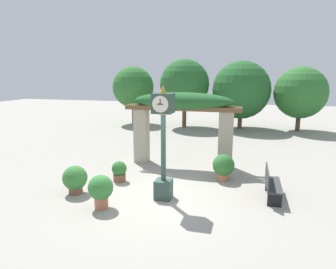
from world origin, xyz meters
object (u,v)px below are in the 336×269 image
object	(u,v)px
potted_plant_near_left	(223,166)
park_bench	(271,184)
pedestal_clock	(163,140)
potted_plant_far_left	(101,189)
potted_plant_near_right	(119,171)
potted_plant_far_right	(75,179)

from	to	relation	value
potted_plant_near_left	park_bench	xyz separation A→B (m)	(1.49, -1.16, -0.07)
pedestal_clock	potted_plant_near_left	world-z (taller)	pedestal_clock
potted_plant_far_left	potted_plant_near_right	bearing A→B (deg)	100.91
potted_plant_far_right	park_bench	world-z (taller)	park_bench
pedestal_clock	park_bench	bearing A→B (deg)	15.56
potted_plant_near_left	potted_plant_near_right	bearing A→B (deg)	-163.36
pedestal_clock	park_bench	distance (m)	3.42
potted_plant_near_right	potted_plant_far_left	size ratio (longest dim) A/B	0.75
potted_plant_near_left	potted_plant_far_right	world-z (taller)	potted_plant_near_left
potted_plant_far_right	pedestal_clock	bearing A→B (deg)	7.51
potted_plant_far_right	park_bench	bearing A→B (deg)	11.84
potted_plant_near_left	potted_plant_far_right	distance (m)	4.86
pedestal_clock	potted_plant_far_left	bearing A→B (deg)	-143.53
pedestal_clock	potted_plant_near_left	xyz separation A→B (m)	(1.55, 2.01, -1.26)
potted_plant_near_right	park_bench	distance (m)	4.89
potted_plant_near_left	park_bench	world-z (taller)	potted_plant_near_left
pedestal_clock	potted_plant_near_left	distance (m)	2.83
pedestal_clock	potted_plant_far_right	world-z (taller)	pedestal_clock
pedestal_clock	potted_plant_far_left	size ratio (longest dim) A/B	3.54
potted_plant_near_left	park_bench	bearing A→B (deg)	-38.05
potted_plant_near_right	potted_plant_near_left	bearing A→B (deg)	16.64
potted_plant_near_right	potted_plant_far_left	xyz separation A→B (m)	(0.40, -2.07, 0.17)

